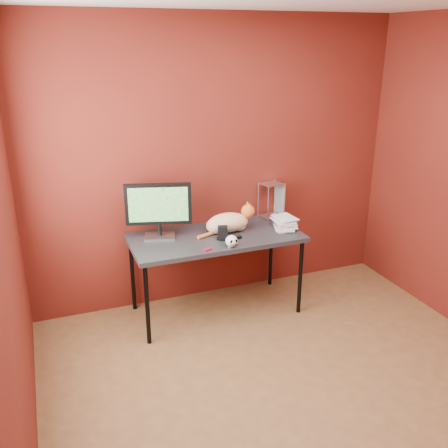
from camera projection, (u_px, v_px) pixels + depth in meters
name	position (u px, v px, depth m)	size (l,w,h in m)	color
room	(317.00, 203.00, 2.99)	(3.52, 3.52, 2.61)	brown
desk	(216.00, 241.00, 4.40)	(1.50, 0.70, 0.75)	black
monitor	(158.00, 208.00, 4.24)	(0.55, 0.24, 0.49)	#BBBBC0
cat	(228.00, 222.00, 4.43)	(0.56, 0.22, 0.26)	orange
skull_mug	(232.00, 241.00, 4.12)	(0.10, 0.10, 0.10)	silver
speaker	(223.00, 233.00, 4.28)	(0.10, 0.10, 0.12)	black
book_stack	(277.00, 167.00, 4.34)	(0.23, 0.27, 1.14)	beige
wire_rack	(271.00, 200.00, 4.78)	(0.22, 0.19, 0.34)	#BBBBC0
pocket_knife	(208.00, 250.00, 4.06)	(0.07, 0.02, 0.01)	#A60C26
black_gadget	(239.00, 237.00, 4.30)	(0.05, 0.03, 0.02)	black
washer	(230.00, 247.00, 4.13)	(0.05, 0.05, 0.00)	#BBBBC0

